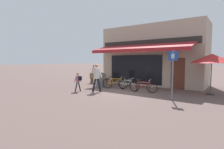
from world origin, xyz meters
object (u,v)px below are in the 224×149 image
at_px(bicycle_red, 143,87).
at_px(litter_bin, 100,80).
at_px(pedestrian_child, 78,80).
at_px(parking_sign, 173,70).
at_px(park_bench, 99,78).
at_px(bicycle_orange, 115,83).
at_px(cafe_parasol, 212,59).
at_px(pedestrian_adult, 97,75).
at_px(bicycle_silver, 127,85).

relative_size(bicycle_red, litter_bin, 1.61).
distance_m(pedestrian_child, parking_sign, 5.66).
relative_size(pedestrian_child, park_bench, 0.71).
height_order(bicycle_orange, cafe_parasol, cafe_parasol).
distance_m(bicycle_red, pedestrian_adult, 2.91).
bearing_deg(bicycle_orange, pedestrian_adult, -121.43).
xyz_separation_m(cafe_parasol, park_bench, (-8.22, -0.05, -1.57)).
distance_m(pedestrian_adult, cafe_parasol, 6.66).
distance_m(pedestrian_child, park_bench, 3.82).
distance_m(bicycle_silver, park_bench, 3.99).
height_order(bicycle_red, pedestrian_child, pedestrian_child).
distance_m(bicycle_silver, bicycle_red, 1.09).
bearing_deg(bicycle_orange, park_bench, 129.27).
relative_size(parking_sign, cafe_parasol, 1.04).
relative_size(pedestrian_adult, pedestrian_child, 1.48).
height_order(pedestrian_adult, parking_sign, parking_sign).
bearing_deg(litter_bin, pedestrian_adult, -57.51).
bearing_deg(parking_sign, cafe_parasol, 62.84).
bearing_deg(pedestrian_child, bicycle_orange, -123.12).
bearing_deg(pedestrian_adult, cafe_parasol, -145.07).
relative_size(bicycle_silver, park_bench, 1.03).
xyz_separation_m(bicycle_red, parking_sign, (2.07, -1.06, 1.13)).
xyz_separation_m(bicycle_silver, bicycle_red, (1.09, -0.02, -0.01)).
height_order(parking_sign, cafe_parasol, parking_sign).
xyz_separation_m(bicycle_red, park_bench, (-4.79, 1.54, 0.11)).
bearing_deg(parking_sign, pedestrian_adult, -174.82).
height_order(bicycle_red, pedestrian_adult, pedestrian_adult).
bearing_deg(bicycle_red, pedestrian_adult, -156.57).
bearing_deg(park_bench, cafe_parasol, -7.23).
xyz_separation_m(pedestrian_child, parking_sign, (5.52, 0.97, 0.75)).
distance_m(litter_bin, cafe_parasol, 7.16).
bearing_deg(bicycle_orange, litter_bin, 161.26).
bearing_deg(bicycle_red, pedestrian_child, -157.37).
bearing_deg(litter_bin, pedestrian_child, -90.96).
bearing_deg(park_bench, bicycle_red, -25.33).
xyz_separation_m(bicycle_silver, pedestrian_child, (-2.36, -2.06, 0.36)).
relative_size(cafe_parasol, park_bench, 1.42).
relative_size(bicycle_silver, bicycle_red, 0.96).
bearing_deg(parking_sign, bicycle_silver, 161.13).
bearing_deg(bicycle_orange, parking_sign, -40.54).
bearing_deg(bicycle_silver, litter_bin, -165.50).
bearing_deg(parking_sign, park_bench, 159.25).
distance_m(litter_bin, park_bench, 1.98).
height_order(bicycle_orange, parking_sign, parking_sign).
relative_size(bicycle_silver, litter_bin, 1.54).
bearing_deg(cafe_parasol, park_bench, -179.68).
height_order(bicycle_silver, park_bench, park_bench).
bearing_deg(park_bench, bicycle_silver, -29.87).
xyz_separation_m(bicycle_orange, pedestrian_adult, (-0.23, -1.69, 0.68)).
xyz_separation_m(pedestrian_child, litter_bin, (0.04, 2.14, -0.18)).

